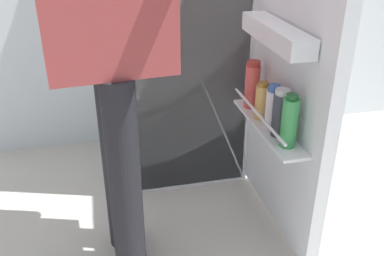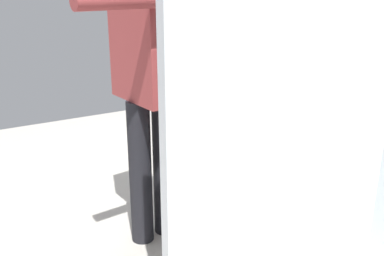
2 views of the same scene
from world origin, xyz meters
TOP-DOWN VIEW (x-y plane):
  - ground_plane at (0.00, 0.00)m, footprint 5.44×5.44m
  - kitchen_wall at (0.00, 0.91)m, footprint 4.40×0.10m
  - refrigerator at (0.03, 0.50)m, footprint 0.73×1.29m
  - person at (-0.31, -0.15)m, footprint 0.56×0.69m

SIDE VIEW (x-z plane):
  - ground_plane at x=0.00m, z-range 0.00..0.00m
  - refrigerator at x=0.03m, z-range 0.00..1.61m
  - person at x=-0.31m, z-range 0.15..1.74m
  - kitchen_wall at x=0.00m, z-range 0.00..2.41m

